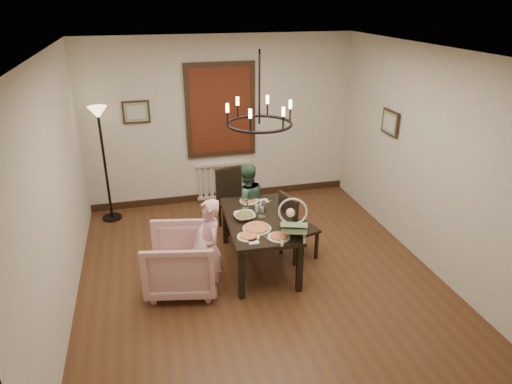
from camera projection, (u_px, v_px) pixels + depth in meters
name	position (u px, v px, depth m)	size (l,w,h in m)	color
room_shell	(251.00, 164.00, 5.73)	(4.51, 5.00, 2.81)	#4D2A1A
dining_table	(259.00, 224.00, 5.93)	(0.90, 1.52, 0.69)	black
chair_far	(234.00, 201.00, 6.92)	(0.42, 0.42, 0.96)	black
chair_right	(299.00, 225.00, 6.18)	(0.43, 0.43, 0.97)	black
armchair	(181.00, 260.00, 5.54)	(0.83, 0.85, 0.77)	#D7A4A6
elderly_woman	(210.00, 256.00, 5.39)	(0.37, 0.25, 1.02)	#E5A2A8
seated_man	(247.00, 209.00, 6.60)	(0.48, 0.38, 0.99)	#365B47
baby_bouncer	(294.00, 223.00, 5.41)	(0.37, 0.50, 0.33)	#A0CE8E
salad_bowl	(245.00, 216.00, 5.87)	(0.33, 0.33, 0.08)	white
pizza_platter	(257.00, 228.00, 5.61)	(0.35, 0.35, 0.04)	tan
drinking_glass	(262.00, 212.00, 5.91)	(0.07, 0.07, 0.14)	silver
window_blinds	(221.00, 110.00, 7.51)	(1.00, 0.03, 1.40)	#622613
radiator	(223.00, 180.00, 8.02)	(0.92, 0.12, 0.62)	silver
picture_back	(136.00, 112.00, 7.19)	(0.42, 0.03, 0.36)	black
picture_right	(390.00, 123.00, 6.60)	(0.42, 0.03, 0.36)	black
floor_lamp	(105.00, 166.00, 7.08)	(0.30, 0.30, 1.80)	black
chandelier	(259.00, 124.00, 5.39)	(0.80, 0.80, 0.04)	black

